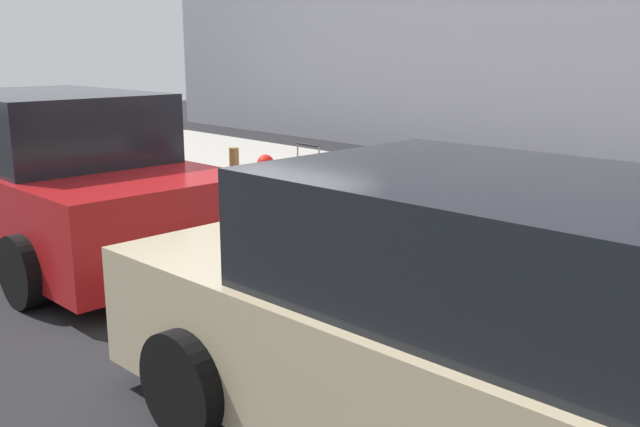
# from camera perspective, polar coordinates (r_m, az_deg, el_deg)

# --- Properties ---
(ground_plane) EXTENTS (40.00, 40.00, 0.00)m
(ground_plane) POSITION_cam_1_polar(r_m,az_deg,el_deg) (8.32, -6.92, -1.88)
(ground_plane) COLOR black
(sidewalk_curb) EXTENTS (18.00, 5.00, 0.14)m
(sidewalk_curb) POSITION_cam_1_polar(r_m,az_deg,el_deg) (9.93, 4.84, 1.03)
(sidewalk_curb) COLOR #ADA89E
(sidewalk_curb) RESTS_ON ground_plane
(suitcase_teal_0) EXTENTS (0.51, 0.26, 1.04)m
(suitcase_teal_0) POSITION_cam_1_polar(r_m,az_deg,el_deg) (6.37, 18.86, -2.63)
(suitcase_teal_0) COLOR #0F606B
(suitcase_teal_0) RESTS_ON sidewalk_curb
(suitcase_red_1) EXTENTS (0.38, 0.20, 1.10)m
(suitcase_red_1) POSITION_cam_1_polar(r_m,az_deg,el_deg) (6.58, 14.56, -1.48)
(suitcase_red_1) COLOR red
(suitcase_red_1) RESTS_ON sidewalk_curb
(suitcase_silver_2) EXTENTS (0.40, 0.23, 0.86)m
(suitcase_silver_2) POSITION_cam_1_polar(r_m,az_deg,el_deg) (6.85, 10.96, -1.72)
(suitcase_silver_2) COLOR #9EA0A8
(suitcase_silver_2) RESTS_ON sidewalk_curb
(suitcase_black_3) EXTENTS (0.42, 0.25, 0.79)m
(suitcase_black_3) POSITION_cam_1_polar(r_m,az_deg,el_deg) (7.17, 7.87, -0.97)
(suitcase_black_3) COLOR black
(suitcase_black_3) RESTS_ON sidewalk_curb
(suitcase_navy_4) EXTENTS (0.49, 0.25, 0.57)m
(suitcase_navy_4) POSITION_cam_1_polar(r_m,az_deg,el_deg) (7.54, 4.73, -0.31)
(suitcase_navy_4) COLOR navy
(suitcase_navy_4) RESTS_ON sidewalk_curb
(suitcase_maroon_5) EXTENTS (0.38, 0.20, 0.90)m
(suitcase_maroon_5) POSITION_cam_1_polar(r_m,az_deg,el_deg) (7.92, 2.12, 0.86)
(suitcase_maroon_5) COLOR maroon
(suitcase_maroon_5) RESTS_ON sidewalk_curb
(suitcase_olive_6) EXTENTS (0.44, 0.23, 0.96)m
(suitcase_olive_6) POSITION_cam_1_polar(r_m,az_deg,el_deg) (8.20, -0.95, 1.33)
(suitcase_olive_6) COLOR #59601E
(suitcase_olive_6) RESTS_ON sidewalk_curb
(fire_hydrant) EXTENTS (0.39, 0.21, 0.73)m
(fire_hydrant) POSITION_cam_1_polar(r_m,az_deg,el_deg) (8.85, -4.40, 2.53)
(fire_hydrant) COLOR red
(fire_hydrant) RESTS_ON sidewalk_curb
(bollard_post) EXTENTS (0.12, 0.12, 0.79)m
(bollard_post) POSITION_cam_1_polar(r_m,az_deg,el_deg) (9.12, -6.92, 2.86)
(bollard_post) COLOR brown
(bollard_post) RESTS_ON sidewalk_curb
(parked_car_beige_0) EXTENTS (4.76, 2.24, 1.56)m
(parked_car_beige_0) POSITION_cam_1_polar(r_m,az_deg,el_deg) (3.68, 14.96, -9.88)
(parked_car_beige_0) COLOR tan
(parked_car_beige_0) RESTS_ON ground_plane
(parked_car_red_1) EXTENTS (4.85, 2.24, 1.71)m
(parked_car_red_1) POSITION_cam_1_polar(r_m,az_deg,el_deg) (8.05, -20.90, 2.64)
(parked_car_red_1) COLOR #AD1619
(parked_car_red_1) RESTS_ON ground_plane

